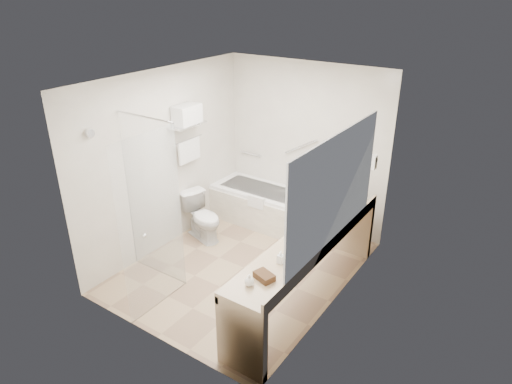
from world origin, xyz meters
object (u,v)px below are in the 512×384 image
Objects in this scene: vanity_counter at (308,255)px; toilet at (203,217)px; bathtub at (263,205)px; amenity_basket at (264,276)px; water_bottle_left at (354,195)px.

toilet is at bearing 166.81° from vanity_counter.
bathtub is 1.03m from toilet.
vanity_counter is at bearing -42.35° from bathtub.
amenity_basket reaches higher than toilet.
toilet reaches higher than bathtub.
vanity_counter is 13.47× the size of amenity_basket.
toilet is (-0.45, -0.93, 0.06)m from bathtub.
bathtub is 2.32× the size of toilet.
vanity_counter is (1.52, -1.39, 0.36)m from bathtub.
vanity_counter reaches higher than bathtub.
water_bottle_left is (0.02, 1.19, 0.30)m from vanity_counter.
bathtub is 2.09m from vanity_counter.
amenity_basket is 1.00× the size of water_bottle_left.
amenity_basket reaches higher than bathtub.
vanity_counter is 0.94m from amenity_basket.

